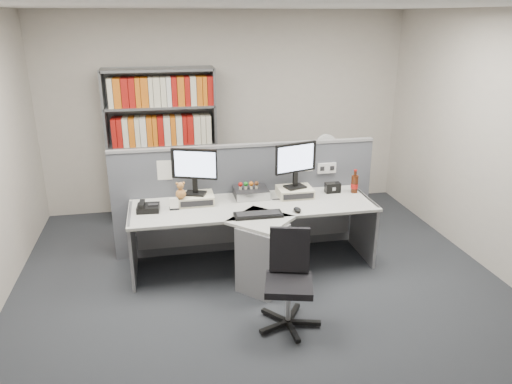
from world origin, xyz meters
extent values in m
plane|color=#303339|center=(0.00, 0.00, 0.00)|extent=(5.50, 5.50, 0.00)
cube|color=beige|center=(0.00, 2.75, 1.35)|extent=(5.00, 0.04, 2.70)
cube|color=white|center=(0.00, 0.00, 2.70)|extent=(5.00, 5.50, 0.04)
cube|color=#565962|center=(0.00, 1.25, 0.62)|extent=(3.00, 0.05, 1.25)
cube|color=#9D9DA2|center=(0.00, 1.25, 1.26)|extent=(3.00, 0.07, 0.03)
cube|color=white|center=(0.95, 1.22, 0.95)|extent=(0.22, 0.04, 0.12)
cube|color=white|center=(-0.90, 1.22, 1.05)|extent=(0.16, 0.00, 0.22)
cube|color=white|center=(-0.50, 1.22, 1.05)|extent=(0.16, 0.00, 0.22)
cube|color=white|center=(0.70, 1.22, 1.05)|extent=(0.16, 0.00, 0.22)
cube|color=beige|center=(0.00, 0.82, 0.70)|extent=(2.60, 0.80, 0.03)
cube|color=beige|center=(0.00, 0.42, 0.70)|extent=(0.74, 0.74, 0.03)
cube|color=gray|center=(0.00, 0.30, 0.34)|extent=(0.57, 0.57, 0.69)
cube|color=gray|center=(-1.28, 0.82, 0.36)|extent=(0.03, 0.70, 0.72)
cube|color=gray|center=(1.28, 0.82, 0.36)|extent=(0.03, 0.70, 0.72)
cube|color=gray|center=(0.00, 1.18, 0.35)|extent=(2.50, 0.02, 0.45)
cube|color=beige|center=(-0.59, 0.98, 0.77)|extent=(0.38, 0.30, 0.10)
cube|color=black|center=(-0.59, 0.83, 0.77)|extent=(0.34, 0.01, 0.06)
cube|color=beige|center=(0.51, 0.98, 0.77)|extent=(0.38, 0.30, 0.10)
cube|color=black|center=(0.51, 0.83, 0.77)|extent=(0.34, 0.01, 0.06)
cube|color=black|center=(-0.59, 0.98, 0.83)|extent=(0.26, 0.22, 0.02)
cube|color=black|center=(-0.59, 0.98, 0.92)|extent=(0.06, 0.04, 0.18)
cube|color=black|center=(-0.59, 0.98, 1.16)|extent=(0.47, 0.20, 0.32)
cube|color=silver|center=(-0.59, 0.96, 1.16)|extent=(0.41, 0.15, 0.27)
cube|color=black|center=(0.51, 0.98, 0.83)|extent=(0.26, 0.22, 0.02)
cube|color=black|center=(0.51, 0.98, 0.92)|extent=(0.06, 0.04, 0.18)
cube|color=black|center=(0.51, 0.98, 1.16)|extent=(0.49, 0.18, 0.33)
cube|color=silver|center=(0.50, 0.96, 1.16)|extent=(0.43, 0.13, 0.28)
cube|color=black|center=(0.02, 1.06, 0.77)|extent=(0.37, 0.32, 0.10)
cube|color=silver|center=(0.02, 0.90, 0.77)|extent=(0.37, 0.01, 0.09)
cylinder|color=beige|center=(-0.10, 1.04, 0.83)|extent=(0.03, 0.03, 0.03)
sphere|color=#A5140F|center=(-0.10, 1.04, 0.88)|extent=(0.05, 0.05, 0.05)
cylinder|color=beige|center=(-0.04, 1.04, 0.83)|extent=(0.03, 0.03, 0.03)
sphere|color=#19721E|center=(-0.04, 1.04, 0.88)|extent=(0.05, 0.05, 0.05)
cylinder|color=beige|center=(0.02, 1.04, 0.83)|extent=(0.03, 0.03, 0.03)
sphere|color=orange|center=(0.02, 1.04, 0.88)|extent=(0.05, 0.05, 0.05)
cylinder|color=beige|center=(0.08, 1.04, 0.83)|extent=(0.03, 0.03, 0.03)
sphere|color=#593319|center=(0.08, 1.04, 0.88)|extent=(0.05, 0.05, 0.05)
cube|color=black|center=(-0.01, 0.49, 0.73)|extent=(0.49, 0.19, 0.03)
cube|color=black|center=(-0.01, 0.49, 0.75)|extent=(0.43, 0.13, 0.01)
ellipsoid|color=black|center=(0.41, 0.52, 0.74)|extent=(0.08, 0.12, 0.05)
cube|color=black|center=(-1.09, 0.85, 0.75)|extent=(0.24, 0.22, 0.06)
cube|color=black|center=(-1.15, 0.86, 0.80)|extent=(0.06, 0.19, 0.04)
cube|color=black|center=(-1.04, 0.85, 0.79)|extent=(0.11, 0.07, 0.01)
cube|color=black|center=(-0.83, 0.84, 0.73)|extent=(0.10, 0.06, 0.02)
cube|color=white|center=(-0.83, 0.82, 0.79)|extent=(0.09, 0.04, 0.10)
cube|color=white|center=(-0.83, 0.86, 0.79)|extent=(0.09, 0.04, 0.10)
sphere|color=#A97138|center=(-0.75, 0.87, 0.87)|extent=(0.11, 0.11, 0.11)
sphere|color=#A97138|center=(-0.75, 0.87, 0.96)|extent=(0.07, 0.07, 0.07)
sphere|color=#A97138|center=(-0.79, 0.87, 0.99)|extent=(0.03, 0.03, 0.03)
sphere|color=#A97138|center=(-0.72, 0.87, 0.99)|extent=(0.03, 0.03, 0.03)
cube|color=black|center=(0.96, 1.02, 0.78)|extent=(0.17, 0.09, 0.11)
cylinder|color=#3F190A|center=(1.20, 0.97, 0.82)|extent=(0.08, 0.08, 0.20)
cylinder|color=#A5140F|center=(1.20, 0.97, 0.80)|extent=(0.08, 0.08, 0.06)
cylinder|color=#3F190A|center=(1.20, 0.97, 0.95)|extent=(0.03, 0.03, 0.06)
cylinder|color=#A5140F|center=(1.20, 0.97, 0.98)|extent=(0.04, 0.04, 0.01)
cube|color=slate|center=(-1.59, 2.45, 1.00)|extent=(0.03, 0.40, 2.00)
cube|color=slate|center=(-0.21, 2.45, 1.00)|extent=(0.03, 0.40, 2.00)
cube|color=slate|center=(-0.90, 2.64, 1.00)|extent=(1.40, 0.02, 2.00)
cube|color=slate|center=(-0.90, 2.45, 0.02)|extent=(1.38, 0.40, 0.03)
cube|color=slate|center=(-0.90, 2.45, 0.52)|extent=(1.38, 0.40, 0.03)
cube|color=slate|center=(-0.90, 2.45, 1.02)|extent=(1.38, 0.40, 0.03)
cube|color=slate|center=(-0.90, 2.45, 1.52)|extent=(1.38, 0.40, 0.03)
cube|color=slate|center=(-0.90, 2.45, 1.98)|extent=(1.38, 0.40, 0.03)
cube|color=#A5140F|center=(-0.90, 2.42, 0.22)|extent=(1.24, 0.28, 0.36)
cube|color=orange|center=(-0.90, 2.42, 0.72)|extent=(1.24, 0.28, 0.36)
cube|color=beige|center=(-0.90, 2.42, 1.21)|extent=(1.24, 0.28, 0.36)
cube|color=white|center=(-0.90, 2.42, 1.71)|extent=(1.24, 0.28, 0.36)
cube|color=slate|center=(1.20, 2.00, 0.35)|extent=(0.45, 0.60, 0.70)
cube|color=black|center=(1.20, 1.70, 0.52)|extent=(0.40, 0.02, 0.28)
cube|color=black|center=(1.20, 1.70, 0.20)|extent=(0.40, 0.02, 0.28)
cylinder|color=white|center=(1.20, 2.00, 0.71)|extent=(0.16, 0.16, 0.03)
cylinder|color=white|center=(1.20, 2.00, 0.81)|extent=(0.03, 0.03, 0.16)
cylinder|color=white|center=(1.20, 1.98, 1.03)|extent=(0.27, 0.07, 0.27)
cylinder|color=silver|center=(1.20, 2.01, 1.03)|extent=(0.27, 0.06, 0.27)
cylinder|color=silver|center=(0.09, -0.37, 0.22)|extent=(0.04, 0.04, 0.35)
cube|color=black|center=(0.09, -0.37, 0.42)|extent=(0.50, 0.50, 0.06)
cube|color=black|center=(0.14, -0.19, 0.66)|extent=(0.37, 0.18, 0.41)
cube|color=black|center=(0.24, -0.41, 0.04)|extent=(0.27, 0.11, 0.04)
cylinder|color=black|center=(0.34, -0.44, 0.03)|extent=(0.04, 0.04, 0.03)
cube|color=black|center=(0.18, -0.23, 0.04)|extent=(0.18, 0.25, 0.04)
cylinder|color=black|center=(0.23, -0.15, 0.03)|extent=(0.04, 0.04, 0.03)
cube|color=black|center=(-0.01, -0.24, 0.04)|extent=(0.20, 0.23, 0.04)
cylinder|color=black|center=(-0.08, -0.16, 0.03)|extent=(0.04, 0.04, 0.03)
cube|color=black|center=(-0.06, -0.42, 0.04)|extent=(0.26, 0.14, 0.04)
cylinder|color=black|center=(-0.16, -0.46, 0.03)|extent=(0.04, 0.04, 0.03)
cube|color=black|center=(0.10, -0.53, 0.04)|extent=(0.06, 0.27, 0.04)
cylinder|color=black|center=(0.10, -0.63, 0.03)|extent=(0.04, 0.04, 0.03)
camera|label=1|loc=(-0.92, -3.97, 2.62)|focal=34.47mm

